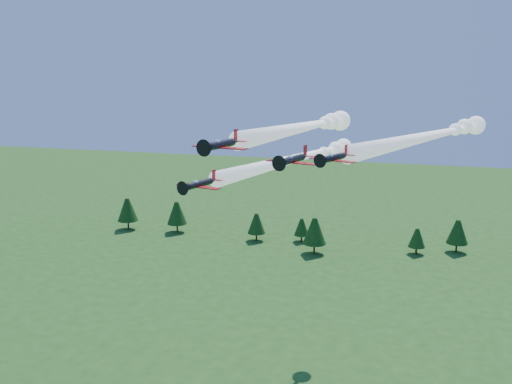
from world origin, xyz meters
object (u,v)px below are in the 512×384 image
(plane_lead, at_px, (308,126))
(plane_left, at_px, (301,157))
(plane_right, at_px, (434,135))
(plane_slot, at_px, (293,160))

(plane_lead, xyz_separation_m, plane_left, (-4.04, 14.32, -7.32))
(plane_lead, relative_size, plane_right, 0.85)
(plane_right, distance_m, plane_slot, 29.73)
(plane_lead, relative_size, plane_slot, 5.34)
(plane_slot, bearing_deg, plane_left, 114.32)
(plane_right, xyz_separation_m, plane_slot, (-19.63, -22.26, -1.82))
(plane_right, height_order, plane_slot, plane_right)
(plane_right, bearing_deg, plane_slot, -109.46)
(plane_left, xyz_separation_m, plane_right, (23.98, -4.16, 5.42))
(plane_left, bearing_deg, plane_slot, -64.50)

